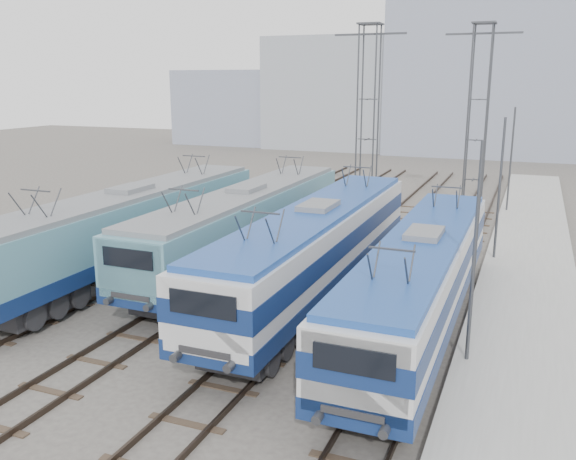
# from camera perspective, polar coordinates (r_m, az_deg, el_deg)

# --- Properties ---
(ground) EXTENTS (160.00, 160.00, 0.00)m
(ground) POSITION_cam_1_polar(r_m,az_deg,el_deg) (20.80, -9.05, -10.91)
(ground) COLOR #514C47
(platform) EXTENTS (4.00, 70.00, 0.30)m
(platform) POSITION_cam_1_polar(r_m,az_deg,el_deg) (25.53, 21.37, -6.59)
(platform) COLOR #9E9E99
(platform) RESTS_ON ground
(locomotive_far_left) EXTENTS (2.96, 18.70, 3.52)m
(locomotive_far_left) POSITION_cam_1_polar(r_m,az_deg,el_deg) (28.48, -14.61, 0.55)
(locomotive_far_left) COLOR navy
(locomotive_far_left) RESTS_ON ground
(locomotive_center_left) EXTENTS (2.87, 18.11, 3.41)m
(locomotive_center_left) POSITION_cam_1_polar(r_m,az_deg,el_deg) (28.41, -4.07, 0.80)
(locomotive_center_left) COLOR navy
(locomotive_center_left) RESTS_ON ground
(locomotive_center_right) EXTENTS (2.90, 18.33, 3.45)m
(locomotive_center_right) POSITION_cam_1_polar(r_m,az_deg,el_deg) (24.24, 2.67, -1.27)
(locomotive_center_right) COLOR navy
(locomotive_center_right) RESTS_ON ground
(locomotive_far_right) EXTENTS (2.71, 17.12, 3.22)m
(locomotive_far_right) POSITION_cam_1_polar(r_m,az_deg,el_deg) (21.40, 12.36, -4.04)
(locomotive_far_right) COLOR navy
(locomotive_far_right) RESTS_ON ground
(catenary_tower_west) EXTENTS (4.50, 1.20, 12.00)m
(catenary_tower_west) POSITION_cam_1_polar(r_m,az_deg,el_deg) (39.42, 7.47, 10.80)
(catenary_tower_west) COLOR #3F4247
(catenary_tower_west) RESTS_ON ground
(catenary_tower_east) EXTENTS (4.50, 1.20, 12.00)m
(catenary_tower_east) POSITION_cam_1_polar(r_m,az_deg,el_deg) (40.28, 17.34, 10.36)
(catenary_tower_east) COLOR #3F4247
(catenary_tower_east) RESTS_ON ground
(mast_front) EXTENTS (0.12, 0.12, 7.00)m
(mast_front) POSITION_cam_1_polar(r_m,az_deg,el_deg) (18.85, 17.02, -2.63)
(mast_front) COLOR #3F4247
(mast_front) RESTS_ON ground
(mast_mid) EXTENTS (0.12, 0.12, 7.00)m
(mast_mid) POSITION_cam_1_polar(r_m,az_deg,el_deg) (30.55, 19.16, 3.36)
(mast_mid) COLOR #3F4247
(mast_mid) RESTS_ON ground
(mast_rear) EXTENTS (0.12, 0.12, 7.00)m
(mast_rear) POSITION_cam_1_polar(r_m,az_deg,el_deg) (42.42, 20.11, 6.02)
(mast_rear) COLOR #3F4247
(mast_rear) RESTS_ON ground
(building_west) EXTENTS (18.00, 12.00, 14.00)m
(building_west) POSITION_cam_1_polar(r_m,az_deg,el_deg) (81.69, 5.07, 12.61)
(building_west) COLOR #949BA5
(building_west) RESTS_ON ground
(building_center) EXTENTS (22.00, 14.00, 18.00)m
(building_center) POSITION_cam_1_polar(r_m,az_deg,el_deg) (78.31, 18.16, 13.42)
(building_center) COLOR #868EA3
(building_center) RESTS_ON ground
(building_far_west) EXTENTS (14.00, 10.00, 10.00)m
(building_far_west) POSITION_cam_1_polar(r_m,az_deg,el_deg) (87.79, -5.19, 11.38)
(building_far_west) COLOR #868EA3
(building_far_west) RESTS_ON ground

